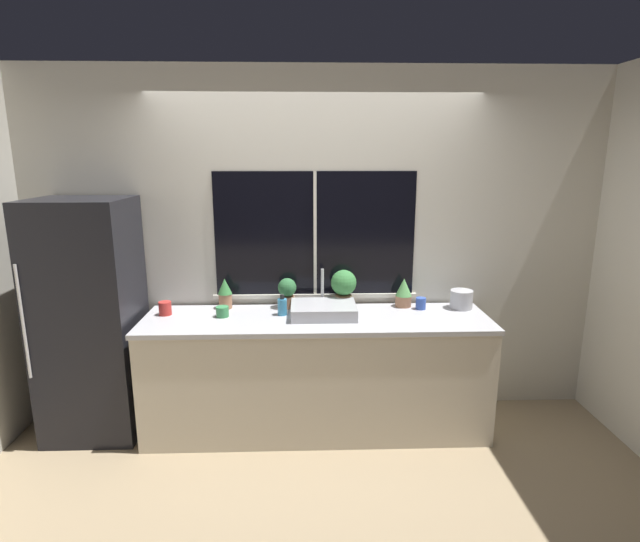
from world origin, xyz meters
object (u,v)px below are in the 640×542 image
object	(u,v)px
potted_plant_center_left	(287,291)
mug_red	(165,308)
soap_bottle	(282,306)
potted_plant_far_left	(225,293)
potted_plant_center_right	(344,286)
mug_blue	(421,303)
potted_plant_far_right	(404,292)
mug_green	(222,312)
kettle	(461,299)
sink	(323,310)
refrigerator	(90,319)

from	to	relation	value
potted_plant_center_left	mug_red	distance (m)	0.92
potted_plant_center_left	soap_bottle	xyz separation A→B (m)	(-0.03, -0.19, -0.06)
potted_plant_far_left	mug_red	xyz separation A→B (m)	(-0.42, -0.15, -0.07)
potted_plant_center_right	soap_bottle	distance (m)	0.52
mug_blue	mug_red	bearing A→B (deg)	-177.67
potted_plant_far_left	potted_plant_center_left	world-z (taller)	potted_plant_far_left
potted_plant_far_right	mug_green	size ratio (longest dim) A/B	2.42
potted_plant_center_right	mug_red	world-z (taller)	potted_plant_center_right
mug_blue	kettle	xyz separation A→B (m)	(0.32, 0.01, 0.03)
soap_bottle	mug_red	size ratio (longest dim) A/B	1.56
potted_plant_center_right	kettle	world-z (taller)	potted_plant_center_right
potted_plant_far_right	kettle	xyz separation A→B (m)	(0.44, -0.07, -0.04)
potted_plant_far_left	soap_bottle	bearing A→B (deg)	-22.43
potted_plant_far_left	potted_plant_center_left	bearing A→B (deg)	0.00
potted_plant_center_right	kettle	xyz separation A→B (m)	(0.91, -0.07, -0.09)
mug_red	mug_green	distance (m)	0.44
sink	kettle	size ratio (longest dim) A/B	2.79
refrigerator	potted_plant_center_right	xyz separation A→B (m)	(1.87, 0.22, 0.18)
potted_plant_far_right	kettle	size ratio (longest dim) A/B	1.32
potted_plant_far_left	mug_green	xyz separation A→B (m)	(0.01, -0.21, -0.08)
potted_plant_center_left	kettle	size ratio (longest dim) A/B	1.37
sink	soap_bottle	bearing A→B (deg)	174.63
refrigerator	potted_plant_center_right	world-z (taller)	refrigerator
mug_blue	sink	bearing A→B (deg)	-169.63
potted_plant_center_left	potted_plant_center_right	distance (m)	0.44
potted_plant_center_left	mug_green	xyz separation A→B (m)	(-0.47, -0.21, -0.09)
mug_blue	kettle	distance (m)	0.32
refrigerator	soap_bottle	distance (m)	1.40
potted_plant_center_right	kettle	size ratio (longest dim) A/B	1.73
refrigerator	potted_plant_far_left	bearing A→B (deg)	12.79
potted_plant_center_left	potted_plant_far_right	world-z (taller)	potted_plant_center_left
potted_plant_center_left	soap_bottle	bearing A→B (deg)	-99.84
mug_green	mug_blue	bearing A→B (deg)	5.23
sink	potted_plant_center_left	distance (m)	0.36
potted_plant_far_left	potted_plant_far_right	distance (m)	1.39
refrigerator	mug_red	distance (m)	0.54
potted_plant_far_right	kettle	world-z (taller)	potted_plant_far_right
mug_blue	mug_green	xyz separation A→B (m)	(-1.50, -0.14, -0.01)
potted_plant_center_right	refrigerator	bearing A→B (deg)	-173.41
soap_bottle	mug_blue	bearing A→B (deg)	5.92
potted_plant_center_right	mug_green	size ratio (longest dim) A/B	3.18
refrigerator	potted_plant_far_right	world-z (taller)	refrigerator
mug_red	kettle	xyz separation A→B (m)	(2.25, 0.09, 0.03)
potted_plant_center_left	soap_bottle	size ratio (longest dim) A/B	1.49
mug_red	soap_bottle	bearing A→B (deg)	-2.07
soap_bottle	mug_green	distance (m)	0.44
potted_plant_far_left	kettle	xyz separation A→B (m)	(1.83, -0.07, -0.04)
soap_bottle	kettle	world-z (taller)	kettle
refrigerator	kettle	size ratio (longest dim) A/B	10.25
kettle	mug_green	bearing A→B (deg)	-175.41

